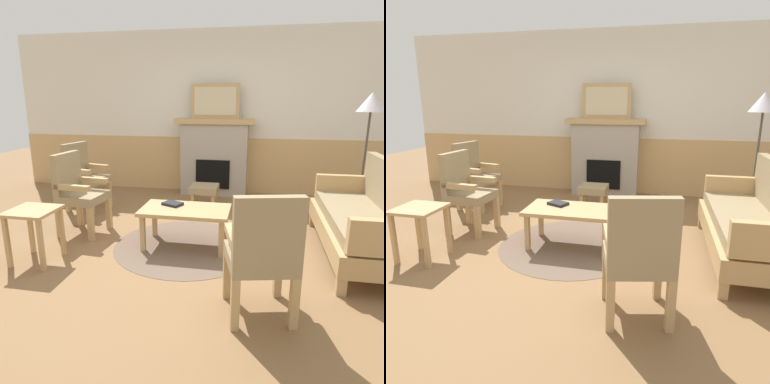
% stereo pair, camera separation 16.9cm
% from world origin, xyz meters
% --- Properties ---
extents(ground_plane, '(14.00, 14.00, 0.00)m').
position_xyz_m(ground_plane, '(0.00, 0.00, 0.00)').
color(ground_plane, olive).
extents(wall_back, '(7.20, 0.14, 2.70)m').
position_xyz_m(wall_back, '(0.00, 2.60, 1.31)').
color(wall_back, silver).
rests_on(wall_back, ground_plane).
extents(fireplace, '(1.30, 0.44, 1.28)m').
position_xyz_m(fireplace, '(0.00, 2.35, 0.65)').
color(fireplace, '#A39989').
rests_on(fireplace, ground_plane).
extents(framed_picture, '(0.80, 0.04, 0.56)m').
position_xyz_m(framed_picture, '(0.00, 2.35, 1.56)').
color(framed_picture, tan).
rests_on(framed_picture, fireplace).
extents(couch, '(0.70, 1.80, 0.98)m').
position_xyz_m(couch, '(1.82, 0.17, 0.40)').
color(couch, tan).
rests_on(couch, ground_plane).
extents(coffee_table, '(0.96, 0.56, 0.44)m').
position_xyz_m(coffee_table, '(-0.02, 0.06, 0.39)').
color(coffee_table, tan).
rests_on(coffee_table, ground_plane).
extents(round_rug, '(1.59, 1.59, 0.01)m').
position_xyz_m(round_rug, '(-0.02, 0.06, 0.00)').
color(round_rug, brown).
rests_on(round_rug, ground_plane).
extents(book_on_table, '(0.25, 0.22, 0.03)m').
position_xyz_m(book_on_table, '(-0.18, 0.16, 0.46)').
color(book_on_table, black).
rests_on(book_on_table, coffee_table).
extents(footstool, '(0.40, 0.40, 0.36)m').
position_xyz_m(footstool, '(-0.03, 1.46, 0.28)').
color(footstool, tan).
rests_on(footstool, ground_plane).
extents(armchair_near_fireplace, '(0.57, 0.57, 0.98)m').
position_xyz_m(armchair_near_fireplace, '(-1.77, 1.12, 0.54)').
color(armchair_near_fireplace, tan).
rests_on(armchair_near_fireplace, ground_plane).
extents(armchair_by_window_left, '(0.52, 0.52, 0.98)m').
position_xyz_m(armchair_by_window_left, '(-1.38, 0.23, 0.54)').
color(armchair_by_window_left, tan).
rests_on(armchair_by_window_left, ground_plane).
extents(armchair_front_left, '(0.58, 0.58, 0.98)m').
position_xyz_m(armchair_front_left, '(0.80, -1.12, 0.54)').
color(armchair_front_left, tan).
rests_on(armchair_front_left, ground_plane).
extents(side_table, '(0.44, 0.44, 0.55)m').
position_xyz_m(side_table, '(-1.41, -0.59, 0.43)').
color(side_table, tan).
rests_on(side_table, ground_plane).
extents(floor_lamp_by_couch, '(0.36, 0.36, 1.68)m').
position_xyz_m(floor_lamp_by_couch, '(2.15, 1.54, 1.45)').
color(floor_lamp_by_couch, '#332D28').
rests_on(floor_lamp_by_couch, ground_plane).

